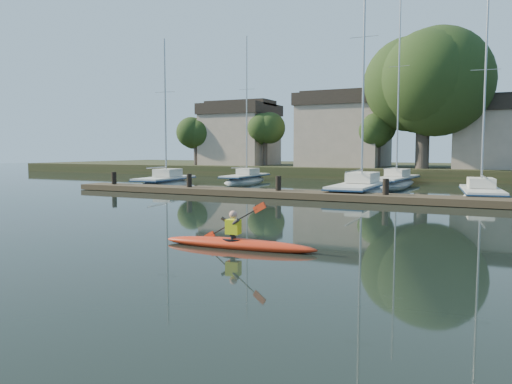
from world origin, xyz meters
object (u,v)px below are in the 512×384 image
at_px(dock, 329,196).
at_px(sailboat_2, 360,197).
at_px(sailboat_6, 395,187).
at_px(sailboat_3, 481,202).
at_px(sailboat_5, 246,183).
at_px(sailboat_0, 165,188).
at_px(kayak, 237,242).

distance_m(dock, sailboat_2, 4.00).
bearing_deg(dock, sailboat_6, 85.72).
height_order(sailboat_3, sailboat_5, sailboat_5).
distance_m(sailboat_2, sailboat_5, 14.62).
bearing_deg(sailboat_5, sailboat_6, 4.17).
height_order(dock, sailboat_2, sailboat_2).
xyz_separation_m(sailboat_3, sailboat_6, (-6.36, 9.77, 0.00)).
bearing_deg(dock, sailboat_2, 79.70).
height_order(sailboat_2, sailboat_3, sailboat_2).
height_order(sailboat_0, sailboat_6, sailboat_6).
bearing_deg(sailboat_0, dock, -26.26).
xyz_separation_m(kayak, sailboat_2, (-1.07, 17.87, -0.38)).
distance_m(dock, sailboat_3, 8.37).
distance_m(sailboat_5, sailboat_6, 12.43).
xyz_separation_m(kayak, sailboat_3, (5.60, 17.88, -0.35)).
distance_m(kayak, sailboat_3, 18.74).
bearing_deg(sailboat_6, sailboat_5, -168.83).
height_order(dock, sailboat_6, sailboat_6).
bearing_deg(sailboat_5, dock, -49.79).
bearing_deg(kayak, sailboat_0, 126.90).
bearing_deg(sailboat_0, sailboat_2, -11.21).
bearing_deg(kayak, dock, 93.52).
height_order(kayak, sailboat_5, sailboat_5).
bearing_deg(dock, sailboat_3, 27.97).
bearing_deg(kayak, sailboat_5, 112.81).
bearing_deg(sailboat_6, sailboat_2, -87.40).
relative_size(sailboat_2, sailboat_5, 1.20).
height_order(dock, sailboat_5, sailboat_5).
relative_size(sailboat_3, sailboat_6, 0.78).
relative_size(sailboat_0, sailboat_5, 0.91).
distance_m(kayak, sailboat_2, 17.91).
bearing_deg(sailboat_0, sailboat_3, -10.06).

